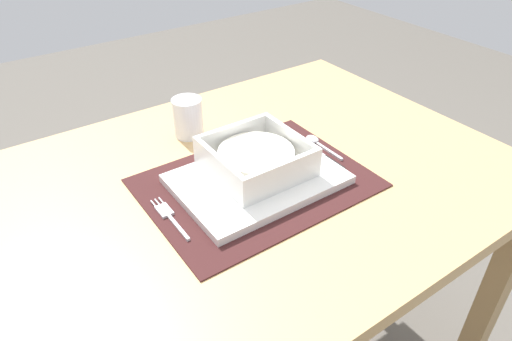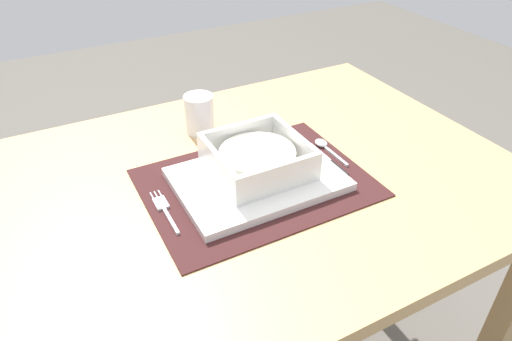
% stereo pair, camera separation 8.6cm
% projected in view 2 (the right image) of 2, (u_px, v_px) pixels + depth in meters
% --- Properties ---
extents(dining_table, '(1.01, 0.76, 0.72)m').
position_uv_depth(dining_table, '(260.00, 211.00, 0.97)').
color(dining_table, tan).
rests_on(dining_table, ground).
extents(placemat, '(0.42, 0.31, 0.00)m').
position_uv_depth(placemat, '(256.00, 183.00, 0.88)').
color(placemat, '#381919').
rests_on(placemat, dining_table).
extents(serving_plate, '(0.30, 0.22, 0.02)m').
position_uv_depth(serving_plate, '(257.00, 179.00, 0.88)').
color(serving_plate, white).
rests_on(serving_plate, placemat).
extents(porridge_bowl, '(0.17, 0.17, 0.06)m').
position_uv_depth(porridge_bowl, '(257.00, 159.00, 0.88)').
color(porridge_bowl, white).
rests_on(porridge_bowl, serving_plate).
extents(fork, '(0.02, 0.13, 0.00)m').
position_uv_depth(fork, '(164.00, 208.00, 0.81)').
color(fork, silver).
rests_on(fork, placemat).
extents(spoon, '(0.02, 0.11, 0.01)m').
position_uv_depth(spoon, '(324.00, 146.00, 0.98)').
color(spoon, silver).
rests_on(spoon, placemat).
extents(butter_knife, '(0.01, 0.13, 0.01)m').
position_uv_depth(butter_knife, '(329.00, 162.00, 0.93)').
color(butter_knife, black).
rests_on(butter_knife, placemat).
extents(bread_knife, '(0.01, 0.13, 0.01)m').
position_uv_depth(bread_knife, '(319.00, 161.00, 0.93)').
color(bread_knife, '#59331E').
rests_on(bread_knife, placemat).
extents(drinking_glass, '(0.07, 0.07, 0.09)m').
position_uv_depth(drinking_glass, '(200.00, 116.00, 1.03)').
color(drinking_glass, white).
rests_on(drinking_glass, dining_table).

